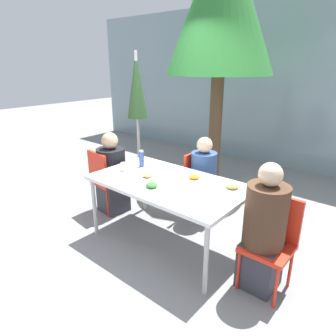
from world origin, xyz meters
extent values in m
plane|color=gray|center=(0.00, 0.00, 0.00)|extent=(24.00, 24.00, 0.00)
cube|color=gray|center=(0.00, 3.52, 1.50)|extent=(10.00, 0.20, 3.00)
cube|color=white|center=(0.00, 0.00, 0.73)|extent=(1.66, 0.95, 0.04)
cylinder|color=#B7B7B7|center=(-0.77, -0.41, 0.35)|extent=(0.04, 0.04, 0.71)
cylinder|color=#B7B7B7|center=(0.77, -0.41, 0.35)|extent=(0.04, 0.04, 0.71)
cylinder|color=#B7B7B7|center=(-0.77, 0.41, 0.35)|extent=(0.04, 0.04, 0.71)
cylinder|color=#B7B7B7|center=(0.77, 0.41, 0.35)|extent=(0.04, 0.04, 0.71)
cube|color=red|center=(-1.13, 0.13, 0.41)|extent=(0.44, 0.44, 0.04)
cube|color=red|center=(-1.15, -0.05, 0.64)|extent=(0.40, 0.08, 0.42)
cylinder|color=red|center=(-1.28, 0.31, 0.20)|extent=(0.03, 0.03, 0.39)
cylinder|color=red|center=(-0.94, 0.28, 0.20)|extent=(0.03, 0.03, 0.39)
cylinder|color=red|center=(-1.32, -0.02, 0.20)|extent=(0.03, 0.03, 0.39)
cylinder|color=red|center=(-0.98, -0.06, 0.20)|extent=(0.03, 0.03, 0.39)
cube|color=#383842|center=(-1.08, 0.12, 0.22)|extent=(0.37, 0.37, 0.43)
cylinder|color=black|center=(-1.08, 0.12, 0.66)|extent=(0.37, 0.37, 0.45)
sphere|color=tan|center=(-1.08, 0.12, 0.99)|extent=(0.21, 0.21, 0.21)
cube|color=red|center=(1.13, 0.00, 0.41)|extent=(0.40, 0.40, 0.04)
cube|color=red|center=(1.13, 0.18, 0.64)|extent=(0.40, 0.04, 0.42)
cylinder|color=red|center=(1.30, -0.18, 0.20)|extent=(0.03, 0.03, 0.39)
cylinder|color=red|center=(0.96, -0.17, 0.20)|extent=(0.03, 0.03, 0.39)
cylinder|color=red|center=(1.30, 0.16, 0.20)|extent=(0.03, 0.03, 0.39)
cylinder|color=red|center=(0.96, 0.17, 0.20)|extent=(0.03, 0.03, 0.39)
cube|color=#383842|center=(1.08, 0.00, 0.22)|extent=(0.32, 0.32, 0.43)
cylinder|color=#472D1E|center=(1.08, 0.00, 0.71)|extent=(0.36, 0.36, 0.56)
sphere|color=beige|center=(1.08, 0.00, 1.09)|extent=(0.20, 0.20, 0.20)
cube|color=red|center=(-0.03, 0.77, 0.41)|extent=(0.41, 0.41, 0.04)
cube|color=red|center=(-0.21, 0.77, 0.64)|extent=(0.05, 0.40, 0.42)
cylinder|color=red|center=(0.14, 0.95, 0.20)|extent=(0.03, 0.03, 0.39)
cylinder|color=red|center=(0.15, 0.61, 0.20)|extent=(0.03, 0.03, 0.39)
cylinder|color=red|center=(-0.20, 0.94, 0.20)|extent=(0.03, 0.03, 0.39)
cylinder|color=red|center=(-0.19, 0.60, 0.20)|extent=(0.03, 0.03, 0.39)
cube|color=#383842|center=(-0.03, 0.72, 0.22)|extent=(0.30, 0.30, 0.43)
cylinder|color=navy|center=(-0.03, 0.72, 0.66)|extent=(0.32, 0.32, 0.46)
sphere|color=beige|center=(-0.03, 0.72, 0.99)|extent=(0.19, 0.19, 0.19)
cylinder|color=#333333|center=(-1.26, 0.81, 0.03)|extent=(0.36, 0.36, 0.05)
cylinder|color=#BCBCBC|center=(-1.26, 0.81, 1.05)|extent=(0.04, 0.04, 2.09)
cone|color=#2D5128|center=(-1.26, 0.81, 1.63)|extent=(0.29, 0.29, 0.92)
cylinder|color=white|center=(0.63, 0.24, 0.75)|extent=(0.23, 0.23, 0.01)
ellipsoid|color=tan|center=(0.63, 0.24, 0.78)|extent=(0.13, 0.13, 0.05)
cylinder|color=white|center=(0.00, -0.25, 0.75)|extent=(0.22, 0.22, 0.01)
ellipsoid|color=#33702D|center=(0.00, -0.25, 0.78)|extent=(0.12, 0.12, 0.05)
cylinder|color=white|center=(-0.23, -0.07, 0.75)|extent=(0.20, 0.20, 0.01)
ellipsoid|color=tan|center=(-0.23, -0.07, 0.78)|extent=(0.11, 0.11, 0.04)
cylinder|color=white|center=(0.19, 0.21, 0.75)|extent=(0.20, 0.20, 0.01)
ellipsoid|color=orange|center=(0.19, 0.21, 0.78)|extent=(0.11, 0.11, 0.04)
cylinder|color=#334C8E|center=(-0.55, 0.16, 0.84)|extent=(0.06, 0.06, 0.18)
cylinder|color=white|center=(-0.55, 0.16, 0.94)|extent=(0.04, 0.04, 0.02)
cylinder|color=white|center=(-0.60, -0.08, 0.79)|extent=(0.07, 0.07, 0.10)
cylinder|color=white|center=(-0.30, 0.18, 0.78)|extent=(0.14, 0.14, 0.06)
cylinder|color=brown|center=(-0.57, 1.85, 0.88)|extent=(0.20, 0.20, 1.76)
camera|label=1|loc=(1.89, -2.25, 1.94)|focal=32.00mm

